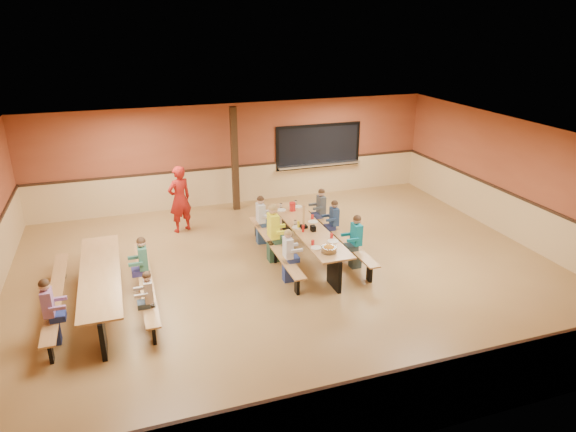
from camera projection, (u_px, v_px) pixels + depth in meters
name	position (u px, v px, depth m)	size (l,w,h in m)	color
ground	(291.00, 274.00, 11.36)	(12.00, 12.00, 0.00)	olive
room_envelope	(292.00, 245.00, 11.11)	(12.04, 10.04, 3.02)	brown
kitchen_pass_through	(318.00, 148.00, 15.97)	(2.78, 0.28, 1.38)	black
structural_post	(235.00, 160.00, 14.64)	(0.18, 0.18, 3.00)	black
cafeteria_table_main	(308.00, 236.00, 11.98)	(1.91, 3.70, 0.74)	#B67F48
cafeteria_table_second	(101.00, 282.00, 9.90)	(1.91, 3.70, 0.74)	#B67F48
seated_child_white_left	(288.00, 256.00, 10.85)	(0.35, 0.29, 1.17)	white
seated_adult_yellow	(273.00, 233.00, 11.74)	(0.45, 0.37, 1.37)	#FDFF29
seated_child_grey_left	(261.00, 220.00, 12.70)	(0.37, 0.31, 1.22)	silver
seated_child_teal_right	(356.00, 242.00, 11.45)	(0.38, 0.31, 1.24)	#107B91
seated_child_navy_right	(334.00, 224.00, 12.54)	(0.35, 0.29, 1.17)	navy
seated_child_char_right	(321.00, 212.00, 13.28)	(0.36, 0.30, 1.20)	#42474B
seated_child_purple_sec	(49.00, 312.00, 8.73)	(0.38, 0.31, 1.23)	#9D6799
seated_child_green_sec	(144.00, 266.00, 10.35)	(0.38, 0.31, 1.23)	#326750
seated_child_tan_sec	(149.00, 300.00, 9.21)	(0.33, 0.27, 1.12)	beige
standing_woman	(180.00, 199.00, 13.32)	(0.65, 0.43, 1.78)	#A21812
punch_pitcher	(292.00, 207.00, 12.90)	(0.16, 0.16, 0.22)	red
chip_bowl	(329.00, 249.00, 10.64)	(0.32, 0.32, 0.15)	orange
napkin_dispenser	(313.00, 228.00, 11.70)	(0.10, 0.14, 0.13)	black
condiment_mustard	(298.00, 225.00, 11.86)	(0.06, 0.06, 0.17)	yellow
condiment_ketchup	(303.00, 228.00, 11.65)	(0.06, 0.06, 0.17)	#B2140F
table_paddle	(304.00, 222.00, 11.85)	(0.16, 0.16, 0.56)	black
place_settings	(308.00, 226.00, 11.88)	(0.65, 3.30, 0.11)	beige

